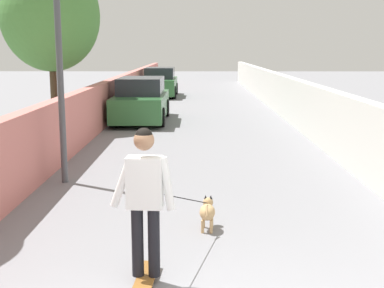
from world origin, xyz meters
The scene contains 10 objects.
ground_plane centered at (14.00, 0.00, 0.00)m, with size 80.00×80.00×0.00m, color gray.
wall_left centered at (12.00, 3.22, 0.72)m, with size 48.00×0.30×1.44m, color #CC726B.
fence_right centered at (12.00, -3.22, 0.76)m, with size 48.00×0.30×1.53m, color silver.
tree_left_near centered at (13.00, 4.82, 3.57)m, with size 3.16×3.16×5.35m.
lamp_post centered at (5.70, 2.67, 2.75)m, with size 0.36×0.36×3.97m.
skateboard centered at (1.39, 0.69, 0.07)m, with size 0.81×0.25×0.08m.
person_skateboarder centered at (1.39, 0.69, 1.05)m, with size 0.24×0.71×1.65m.
dog centered at (3.09, -0.02, 0.28)m, with size 1.98×0.84×1.06m.
car_near centered at (14.15, 2.07, 0.72)m, with size 4.37×1.80×1.54m.
car_far centered at (23.66, 2.07, 0.71)m, with size 4.10×1.80×1.54m.
Camera 1 is at (-3.91, 0.14, 2.55)m, focal length 48.16 mm.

